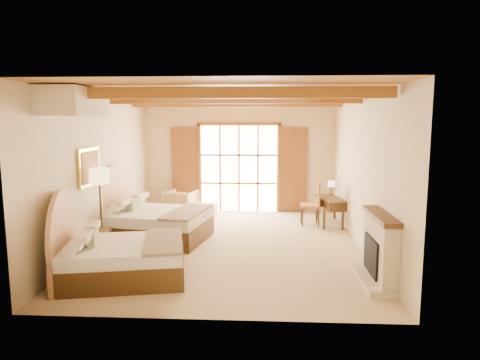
# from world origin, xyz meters

# --- Properties ---
(floor) EXTENTS (7.00, 7.00, 0.00)m
(floor) POSITION_xyz_m (0.00, 0.00, 0.00)
(floor) COLOR tan
(floor) RESTS_ON ground
(wall_back) EXTENTS (5.50, 0.00, 5.50)m
(wall_back) POSITION_xyz_m (0.00, 3.50, 1.60)
(wall_back) COLOR beige
(wall_back) RESTS_ON ground
(wall_left) EXTENTS (0.00, 7.00, 7.00)m
(wall_left) POSITION_xyz_m (-2.75, 0.00, 1.60)
(wall_left) COLOR beige
(wall_left) RESTS_ON ground
(wall_right) EXTENTS (0.00, 7.00, 7.00)m
(wall_right) POSITION_xyz_m (2.75, 0.00, 1.60)
(wall_right) COLOR beige
(wall_right) RESTS_ON ground
(ceiling) EXTENTS (7.00, 7.00, 0.00)m
(ceiling) POSITION_xyz_m (0.00, 0.00, 3.20)
(ceiling) COLOR #AC7230
(ceiling) RESTS_ON ground
(ceiling_beams) EXTENTS (5.39, 4.60, 0.18)m
(ceiling_beams) POSITION_xyz_m (0.00, 0.00, 3.08)
(ceiling_beams) COLOR #99621F
(ceiling_beams) RESTS_ON ceiling
(french_doors) EXTENTS (3.95, 0.08, 2.60)m
(french_doors) POSITION_xyz_m (0.00, 3.44, 1.25)
(french_doors) COLOR white
(french_doors) RESTS_ON ground
(fireplace) EXTENTS (0.46, 1.40, 1.16)m
(fireplace) POSITION_xyz_m (2.60, -2.00, 0.51)
(fireplace) COLOR beige
(fireplace) RESTS_ON ground
(painting) EXTENTS (0.06, 0.95, 0.75)m
(painting) POSITION_xyz_m (-2.70, -0.75, 1.75)
(painting) COLOR gold
(painting) RESTS_ON wall_left
(canopy_valance) EXTENTS (0.70, 1.40, 0.45)m
(canopy_valance) POSITION_xyz_m (-2.40, -2.00, 2.95)
(canopy_valance) COLOR beige
(canopy_valance) RESTS_ON ceiling
(bed_near) EXTENTS (2.31, 1.90, 1.34)m
(bed_near) POSITION_xyz_m (-1.81, -2.07, 0.41)
(bed_near) COLOR #4C3516
(bed_near) RESTS_ON floor
(bed_far) EXTENTS (2.49, 2.04, 1.45)m
(bed_far) POSITION_xyz_m (-1.84, 0.31, 0.44)
(bed_far) COLOR #4C3516
(bed_far) RESTS_ON floor
(nightstand) EXTENTS (0.55, 0.55, 0.56)m
(nightstand) POSITION_xyz_m (-2.50, -1.03, 0.28)
(nightstand) COLOR #4C3516
(nightstand) RESTS_ON floor
(floor_lamp) EXTENTS (0.37, 0.37, 1.73)m
(floor_lamp) POSITION_xyz_m (-2.50, -0.79, 1.47)
(floor_lamp) COLOR #342717
(floor_lamp) RESTS_ON floor
(armchair) EXTENTS (0.94, 0.96, 0.72)m
(armchair) POSITION_xyz_m (-1.59, 2.75, 0.36)
(armchair) COLOR tan
(armchair) RESTS_ON floor
(ottoman) EXTENTS (0.57, 0.57, 0.38)m
(ottoman) POSITION_xyz_m (-0.85, 2.59, 0.19)
(ottoman) COLOR tan
(ottoman) RESTS_ON floor
(desk) EXTENTS (0.80, 1.35, 0.68)m
(desk) POSITION_xyz_m (2.43, 1.99, 0.36)
(desk) COLOR #4C3516
(desk) RESTS_ON floor
(desk_chair) EXTENTS (0.55, 0.55, 1.13)m
(desk_chair) POSITION_xyz_m (1.92, 1.85, 0.35)
(desk_chair) COLOR #B36B3E
(desk_chair) RESTS_ON floor
(desk_lamp) EXTENTS (0.19, 0.19, 0.37)m
(desk_lamp) POSITION_xyz_m (2.53, 2.47, 0.96)
(desk_lamp) COLOR #342717
(desk_lamp) RESTS_ON desk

